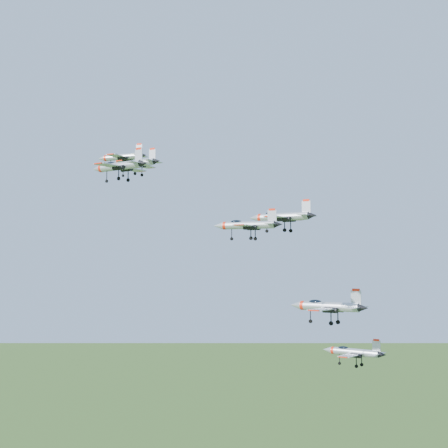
% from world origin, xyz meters
% --- Properties ---
extents(jet_lead, '(13.23, 11.02, 3.54)m').
position_xyz_m(jet_lead, '(-14.20, 12.75, 147.27)').
color(jet_lead, '#AFB4BC').
extents(jet_left_high, '(11.19, 9.19, 3.00)m').
position_xyz_m(jet_left_high, '(-12.11, 4.41, 147.14)').
color(jet_left_high, '#AFB4BC').
extents(jet_right_high, '(11.29, 9.51, 3.04)m').
position_xyz_m(jet_right_high, '(2.60, -19.91, 140.82)').
color(jet_right_high, '#AFB4BC').
extents(jet_left_low, '(13.81, 11.57, 3.70)m').
position_xyz_m(jet_left_low, '(19.51, 8.62, 134.64)').
color(jet_left_low, '#AFB4BC').
extents(jet_right_low, '(10.65, 8.75, 2.86)m').
position_xyz_m(jet_right_low, '(21.92, -16.03, 131.61)').
color(jet_right_low, '#AFB4BC').
extents(jet_trail, '(13.81, 11.67, 3.72)m').
position_xyz_m(jet_trail, '(29.97, -0.45, 119.15)').
color(jet_trail, '#AFB4BC').
extents(jet_extra, '(12.09, 10.23, 3.27)m').
position_xyz_m(jet_extra, '(31.70, 11.72, 110.36)').
color(jet_extra, '#AFB4BC').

